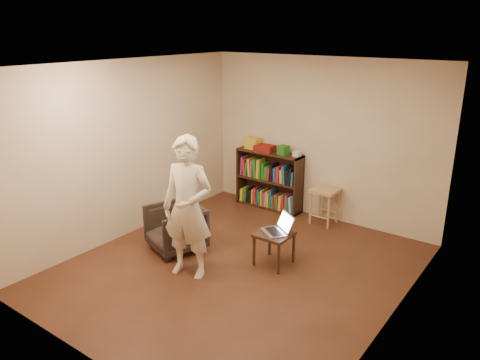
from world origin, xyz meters
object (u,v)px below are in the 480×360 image
Objects in this scene: stool at (325,196)px; side_table at (274,238)px; bookshelf at (269,183)px; person at (188,208)px; laptop at (278,228)px; armchair at (176,228)px.

side_table is at bearing -87.07° from stool.
person is at bearing -80.01° from bookshelf.
stool is 1.29× the size of side_table.
bookshelf is at bearing 124.61° from side_table.
laptop is 0.27× the size of person.
stool is 2.44m from armchair.
person is at bearing -12.74° from armchair.
laptop reaches higher than side_table.
bookshelf is at bearing 85.60° from person.
stool is at bearing -4.42° from bookshelf.
laptop is at bearing 64.07° from side_table.
armchair is 1.48× the size of laptop.
bookshelf is 2.49× the size of laptop.
armchair is 1.43m from side_table.
armchair is 1.48m from laptop.
laptop is (0.03, 0.05, 0.13)m from side_table.
person is (0.62, -0.40, 0.58)m from armchair.
person reaches higher than armchair.
side_table is 0.25× the size of person.
stool is at bearing 78.69° from armchair.
side_table is 0.93× the size of laptop.
stool is 1.63m from side_table.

